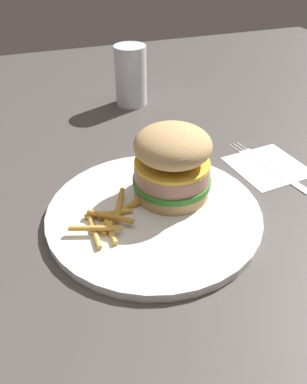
% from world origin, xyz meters
% --- Properties ---
extents(ground_plane, '(1.60, 1.60, 0.00)m').
position_xyz_m(ground_plane, '(0.00, 0.00, 0.00)').
color(ground_plane, '#47423F').
extents(plate, '(0.29, 0.29, 0.01)m').
position_xyz_m(plate, '(0.00, 0.00, 0.01)').
color(plate, white).
rests_on(plate, ground_plane).
extents(sandwich, '(0.11, 0.11, 0.10)m').
position_xyz_m(sandwich, '(0.03, -0.04, 0.06)').
color(sandwich, tan).
rests_on(sandwich, plate).
extents(fries_pile, '(0.10, 0.11, 0.01)m').
position_xyz_m(fries_pile, '(-0.00, 0.06, 0.02)').
color(fries_pile, gold).
rests_on(fries_pile, plate).
extents(napkin, '(0.12, 0.12, 0.00)m').
position_xyz_m(napkin, '(0.06, -0.22, 0.00)').
color(napkin, white).
rests_on(napkin, ground_plane).
extents(fork, '(0.17, 0.05, 0.00)m').
position_xyz_m(fork, '(0.06, -0.22, 0.00)').
color(fork, silver).
rests_on(fork, napkin).
extents(drink_glass, '(0.06, 0.06, 0.12)m').
position_xyz_m(drink_glass, '(0.37, -0.08, 0.05)').
color(drink_glass, silver).
rests_on(drink_glass, ground_plane).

